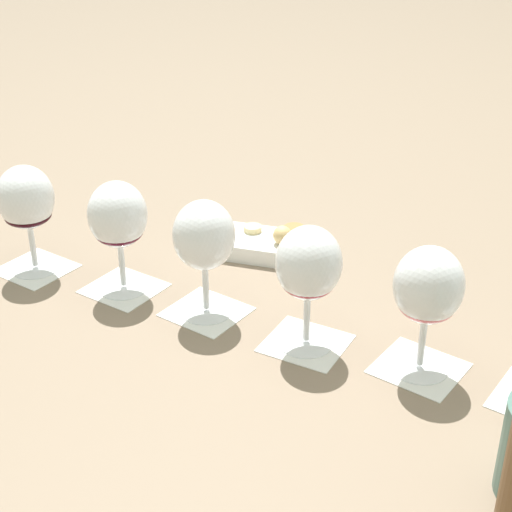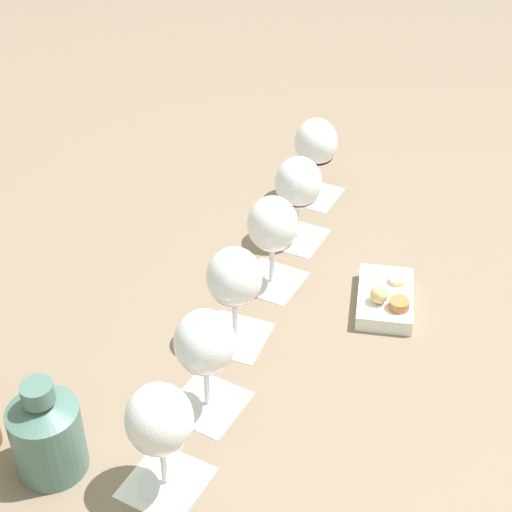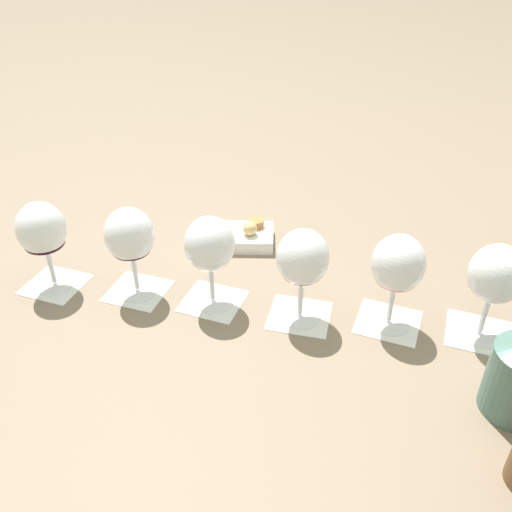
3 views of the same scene
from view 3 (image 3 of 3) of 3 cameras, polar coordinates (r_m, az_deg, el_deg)
name	(u,v)px [view 3 (image 3 of 3)]	position (r m, az deg, el deg)	size (l,w,h in m)	color
ground_plane	(257,308)	(0.92, 0.08, -5.53)	(8.00, 8.00, 0.00)	#7F6B56
tasting_card_0	(479,333)	(0.94, 22.40, -7.53)	(0.13, 0.13, 0.00)	white
tasting_card_1	(388,322)	(0.92, 13.72, -6.75)	(0.13, 0.13, 0.00)	white
tasting_card_2	(299,316)	(0.91, 4.59, -6.26)	(0.13, 0.13, 0.00)	white
tasting_card_3	(213,301)	(0.94, -4.57, -4.74)	(0.13, 0.13, 0.00)	white
tasting_card_4	(138,291)	(0.98, -12.33, -3.59)	(0.13, 0.13, 0.00)	white
tasting_card_5	(55,284)	(1.04, -20.36, -2.80)	(0.13, 0.13, 0.00)	white
wine_glass_0	(495,279)	(0.88, 23.88, -2.22)	(0.08, 0.08, 0.16)	white
wine_glass_1	(397,268)	(0.86, 14.67, -1.24)	(0.08, 0.08, 0.16)	white
wine_glass_2	(302,262)	(0.85, 4.92, -0.65)	(0.08, 0.08, 0.16)	white
wine_glass_3	(210,249)	(0.88, -4.88, 0.78)	(0.08, 0.08, 0.16)	white
wine_glass_4	(130,239)	(0.92, -13.12, 1.75)	(0.08, 0.08, 0.16)	white
wine_glass_5	(42,233)	(0.98, -21.58, 2.27)	(0.08, 0.08, 0.16)	white
snack_dish	(238,236)	(1.09, -1.86, 2.13)	(0.17, 0.16, 0.06)	white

